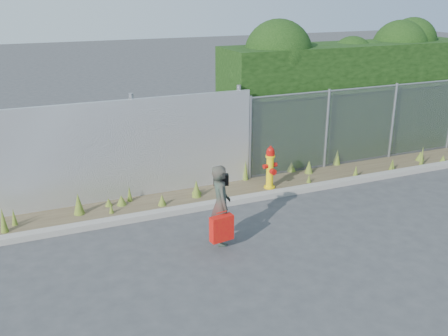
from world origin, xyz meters
The scene contains 10 objects.
ground centered at (0.00, 0.00, 0.00)m, with size 80.00×80.00×0.00m, color #39393C.
curb centered at (0.00, 1.80, 0.06)m, with size 16.00×0.22×0.12m, color gray.
weed_strip centered at (0.31, 2.46, 0.10)m, with size 16.00×1.37×0.53m.
corrugated_fence centered at (-3.25, 3.01, 1.10)m, with size 8.50×0.21×2.30m.
chainlink_fence centered at (4.25, 3.00, 1.03)m, with size 6.50×0.07×2.05m.
hedge centered at (4.43, 4.04, 1.94)m, with size 7.32×1.82×3.69m.
fire_hydrant centered at (1.21, 2.26, 0.50)m, with size 0.35×0.31×1.03m.
woman centered at (-0.83, 0.29, 0.74)m, with size 0.54×0.36×1.49m, color #0E5944.
red_tote_bag centered at (-0.94, -0.01, 0.44)m, with size 0.42×0.15×0.55m.
black_shoulder_bag centered at (-0.78, 0.41, 1.17)m, with size 0.27×0.11×0.20m.
Camera 1 is at (-3.95, -7.21, 4.35)m, focal length 40.00 mm.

